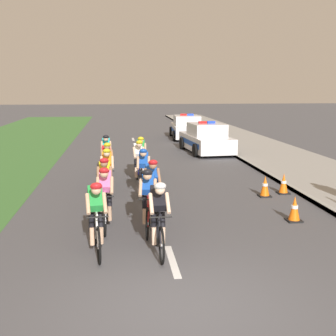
# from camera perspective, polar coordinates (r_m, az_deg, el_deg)

# --- Properties ---
(ground_plane) EXTENTS (160.00, 160.00, 0.00)m
(ground_plane) POSITION_cam_1_polar(r_m,az_deg,el_deg) (6.97, 2.51, -17.56)
(ground_plane) COLOR #4C4C51
(sidewalk_slab) EXTENTS (4.00, 60.00, 0.12)m
(sidewalk_slab) POSITION_cam_1_polar(r_m,az_deg,el_deg) (21.67, 13.73, 1.63)
(sidewalk_slab) COLOR gray
(sidewalk_slab) RESTS_ON ground
(kerb_edge) EXTENTS (0.16, 60.00, 0.13)m
(kerb_edge) POSITION_cam_1_polar(r_m,az_deg,el_deg) (21.08, 8.83, 1.58)
(kerb_edge) COLOR #9E9E99
(kerb_edge) RESTS_ON ground
(lane_markings_centre) EXTENTS (0.14, 25.60, 0.01)m
(lane_markings_centre) POSITION_cam_1_polar(r_m,az_deg,el_deg) (16.24, -2.95, -1.18)
(lane_markings_centre) COLOR white
(lane_markings_centre) RESTS_ON ground
(cyclist_lead) EXTENTS (0.45, 1.72, 1.56)m
(cyclist_lead) POSITION_cam_1_polar(r_m,az_deg,el_deg) (8.75, -9.29, -6.20)
(cyclist_lead) COLOR black
(cyclist_lead) RESTS_ON ground
(cyclist_second) EXTENTS (0.42, 1.72, 1.56)m
(cyclist_second) POSITION_cam_1_polar(r_m,az_deg,el_deg) (8.66, -1.22, -6.26)
(cyclist_second) COLOR black
(cyclist_second) RESTS_ON ground
(cyclist_third) EXTENTS (0.42, 1.72, 1.56)m
(cyclist_third) POSITION_cam_1_polar(r_m,az_deg,el_deg) (10.25, -8.12, -3.71)
(cyclist_third) COLOR black
(cyclist_third) RESTS_ON ground
(cyclist_fourth) EXTENTS (0.46, 1.72, 1.56)m
(cyclist_fourth) POSITION_cam_1_polar(r_m,az_deg,el_deg) (9.94, -2.58, -4.05)
(cyclist_fourth) COLOR black
(cyclist_fourth) RESTS_ON ground
(cyclist_fifth) EXTENTS (0.42, 1.72, 1.56)m
(cyclist_fifth) POSITION_cam_1_polar(r_m,az_deg,el_deg) (11.54, -8.19, -2.11)
(cyclist_fifth) COLOR black
(cyclist_fifth) RESTS_ON ground
(cyclist_sixth) EXTENTS (0.43, 1.72, 1.56)m
(cyclist_sixth) POSITION_cam_1_polar(r_m,az_deg,el_deg) (11.17, -2.11, -2.42)
(cyclist_sixth) COLOR black
(cyclist_sixth) RESTS_ON ground
(cyclist_seventh) EXTENTS (0.42, 1.72, 1.56)m
(cyclist_seventh) POSITION_cam_1_polar(r_m,az_deg,el_deg) (13.23, -7.87, -0.49)
(cyclist_seventh) COLOR black
(cyclist_seventh) RESTS_ON ground
(cyclist_eighth) EXTENTS (0.44, 1.72, 1.56)m
(cyclist_eighth) POSITION_cam_1_polar(r_m,az_deg,el_deg) (13.12, -3.18, -0.50)
(cyclist_eighth) COLOR black
(cyclist_eighth) RESTS_ON ground
(cyclist_ninth) EXTENTS (0.45, 1.72, 1.56)m
(cyclist_ninth) POSITION_cam_1_polar(r_m,az_deg,el_deg) (14.58, -7.92, 0.53)
(cyclist_ninth) COLOR black
(cyclist_ninth) RESTS_ON ground
(cyclist_tenth) EXTENTS (0.44, 1.72, 1.56)m
(cyclist_tenth) POSITION_cam_1_polar(r_m,az_deg,el_deg) (15.11, -3.83, 0.95)
(cyclist_tenth) COLOR black
(cyclist_tenth) RESTS_ON ground
(cyclist_eleventh) EXTENTS (0.42, 1.72, 1.56)m
(cyclist_eleventh) POSITION_cam_1_polar(r_m,az_deg,el_deg) (16.85, -8.00, 1.86)
(cyclist_eleventh) COLOR black
(cyclist_eleventh) RESTS_ON ground
(cyclist_twelfth) EXTENTS (0.43, 1.72, 1.56)m
(cyclist_twelfth) POSITION_cam_1_polar(r_m,az_deg,el_deg) (16.14, -3.53, 1.57)
(cyclist_twelfth) COLOR black
(cyclist_twelfth) RESTS_ON ground
(police_car_nearest) EXTENTS (2.28, 4.54, 1.59)m
(police_car_nearest) POSITION_cam_1_polar(r_m,az_deg,el_deg) (22.33, 4.95, 3.75)
(police_car_nearest) COLOR white
(police_car_nearest) RESTS_ON ground
(police_car_second) EXTENTS (2.16, 4.48, 1.59)m
(police_car_second) POSITION_cam_1_polar(r_m,az_deg,el_deg) (28.44, 2.43, 5.21)
(police_car_second) COLOR silver
(police_car_second) RESTS_ON ground
(traffic_cone_near) EXTENTS (0.36, 0.36, 0.64)m
(traffic_cone_near) POSITION_cam_1_polar(r_m,az_deg,el_deg) (13.62, 12.45, -2.36)
(traffic_cone_near) COLOR black
(traffic_cone_near) RESTS_ON ground
(traffic_cone_mid) EXTENTS (0.36, 0.36, 0.64)m
(traffic_cone_mid) POSITION_cam_1_polar(r_m,az_deg,el_deg) (14.14, 14.75, -2.00)
(traffic_cone_mid) COLOR black
(traffic_cone_mid) RESTS_ON ground
(traffic_cone_far) EXTENTS (0.36, 0.36, 0.64)m
(traffic_cone_far) POSITION_cam_1_polar(r_m,az_deg,el_deg) (11.33, 16.07, -5.13)
(traffic_cone_far) COLOR black
(traffic_cone_far) RESTS_ON ground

